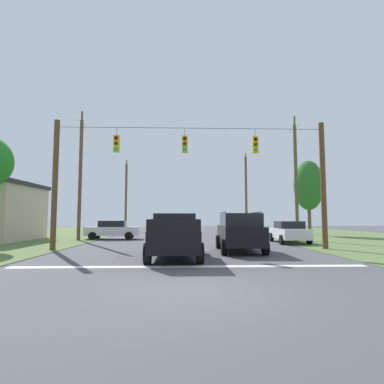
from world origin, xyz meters
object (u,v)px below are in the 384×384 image
at_px(pickup_truck, 174,236).
at_px(utility_pole_mid_right, 296,179).
at_px(distant_car_oncoming, 113,230).
at_px(distant_car_crossing_white, 289,232).
at_px(tree_roadside_far_right, 308,186).
at_px(utility_pole_far_right, 246,192).
at_px(utility_pole_far_left, 126,195).
at_px(suv_black, 239,231).
at_px(utility_pole_mid_left, 80,177).
at_px(overhead_signal_span, 190,178).

xyz_separation_m(pickup_truck, utility_pole_mid_right, (9.38, 10.12, 3.84)).
bearing_deg(utility_pole_mid_right, distant_car_oncoming, 172.79).
bearing_deg(distant_car_crossing_white, tree_roadside_far_right, 59.81).
relative_size(pickup_truck, utility_pole_far_right, 0.49).
relative_size(utility_pole_mid_right, tree_roadside_far_right, 1.31).
relative_size(utility_pole_far_right, utility_pole_far_left, 1.11).
height_order(pickup_truck, utility_pole_far_right, utility_pole_far_right).
distance_m(suv_black, distant_car_oncoming, 13.01).
height_order(distant_car_oncoming, utility_pole_far_right, utility_pole_far_right).
bearing_deg(pickup_truck, distant_car_oncoming, 114.18).
relative_size(utility_pole_mid_right, utility_pole_far_left, 1.00).
bearing_deg(utility_pole_mid_left, pickup_truck, -53.99).
distance_m(overhead_signal_span, distant_car_oncoming, 11.08).
height_order(distant_car_oncoming, tree_roadside_far_right, tree_roadside_far_right).
height_order(distant_car_crossing_white, tree_roadside_far_right, tree_roadside_far_right).
xyz_separation_m(pickup_truck, distant_car_oncoming, (-5.38, 11.98, -0.18)).
distance_m(utility_pole_mid_left, utility_pole_far_left, 19.02).
xyz_separation_m(distant_car_oncoming, tree_roadside_far_right, (18.55, 4.87, 4.23)).
relative_size(pickup_truck, utility_pole_far_left, 0.55).
height_order(distant_car_crossing_white, utility_pole_mid_right, utility_pole_mid_right).
relative_size(overhead_signal_span, utility_pole_far_right, 1.39).
xyz_separation_m(distant_car_crossing_white, utility_pole_mid_left, (-15.56, 2.84, 4.20)).
relative_size(suv_black, tree_roadside_far_right, 0.64).
height_order(distant_car_oncoming, utility_pole_far_left, utility_pole_far_left).
distance_m(overhead_signal_span, distant_car_crossing_white, 8.91).
height_order(utility_pole_mid_right, utility_pole_far_right, utility_pole_far_right).
distance_m(suv_black, distant_car_crossing_white, 7.05).
relative_size(overhead_signal_span, tree_roadside_far_right, 2.03).
distance_m(pickup_truck, distant_car_oncoming, 13.14).
xyz_separation_m(utility_pole_mid_left, utility_pole_far_left, (0.21, 19.01, -0.04)).
bearing_deg(suv_black, utility_pole_mid_right, 52.25).
bearing_deg(distant_car_oncoming, pickup_truck, -65.82).
distance_m(pickup_truck, utility_pole_far_right, 31.45).
bearing_deg(utility_pole_far_right, tree_roadside_far_right, -73.98).
distance_m(distant_car_oncoming, utility_pole_mid_right, 15.40).
distance_m(utility_pole_far_right, tree_roadside_far_right, 13.32).
bearing_deg(utility_pole_far_left, distant_car_oncoming, -83.21).
xyz_separation_m(utility_pole_mid_right, utility_pole_mid_left, (-17.06, 0.46, 0.19)).
xyz_separation_m(distant_car_crossing_white, utility_pole_mid_right, (1.50, 2.38, 4.01)).
xyz_separation_m(overhead_signal_span, tree_roadside_far_right, (12.38, 13.49, 1.04)).
height_order(distant_car_oncoming, utility_pole_mid_right, utility_pole_mid_right).
bearing_deg(overhead_signal_span, distant_car_oncoming, 125.63).
height_order(overhead_signal_span, pickup_truck, overhead_signal_span).
bearing_deg(pickup_truck, utility_pole_mid_right, 47.18).
height_order(distant_car_crossing_white, utility_pole_far_left, utility_pole_far_left).
bearing_deg(distant_car_oncoming, overhead_signal_span, -54.37).
xyz_separation_m(pickup_truck, utility_pole_far_left, (-7.48, 29.59, 3.98)).
xyz_separation_m(utility_pole_far_right, utility_pole_mid_left, (-17.19, -19.07, -0.38)).
relative_size(suv_black, utility_pole_far_right, 0.44).
height_order(suv_black, utility_pole_far_right, utility_pole_far_right).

